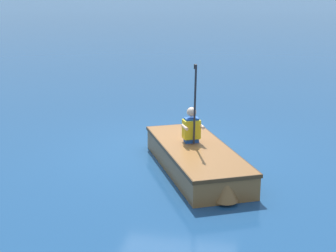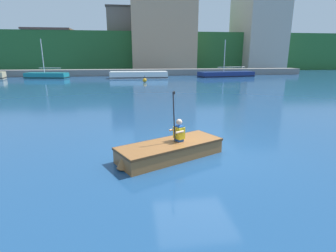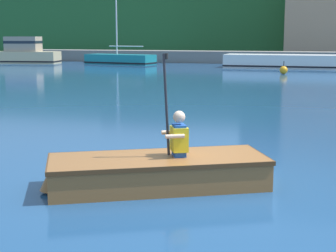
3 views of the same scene
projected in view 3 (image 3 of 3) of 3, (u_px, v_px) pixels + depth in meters
ground_plane at (225, 180)px, 7.51m from camera, size 300.00×300.00×0.00m
shoreline_ridge at (307, 21)px, 58.46m from camera, size 120.00×20.00×7.34m
waterfront_warehouse_left at (153, 20)px, 58.95m from camera, size 8.53×11.59×7.75m
marina_dock at (300, 58)px, 38.24m from camera, size 48.50×2.40×0.90m
moored_boat_dock_west_inner at (21, 53)px, 39.26m from camera, size 6.19×2.86×2.01m
moored_boat_dock_center_near at (281, 62)px, 33.47m from camera, size 7.37×2.55×0.87m
moored_boat_dock_center_far at (120, 59)px, 37.96m from camera, size 5.51×2.72×4.88m
rowboat_foreground at (155, 170)px, 7.12m from camera, size 3.18×2.33×0.43m
person_paddler at (178, 135)px, 7.10m from camera, size 0.44×0.43×1.42m
channel_buoy at (284, 70)px, 28.13m from camera, size 0.44×0.44×0.72m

